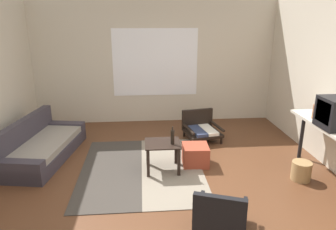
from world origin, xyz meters
name	(u,v)px	position (x,y,z in m)	size (l,w,h in m)	color
ground_plane	(166,190)	(0.00, 0.00, 0.00)	(7.80, 7.80, 0.00)	#56331E
far_wall_with_window	(155,61)	(0.00, 3.06, 1.35)	(5.60, 0.13, 2.70)	beige
area_rug	(142,169)	(-0.34, 0.65, 0.01)	(1.88, 2.29, 0.01)	#38332D
couch	(41,147)	(-2.03, 1.20, 0.20)	(1.09, 1.96, 0.66)	#38333D
coffee_table	(163,149)	(-0.01, 0.58, 0.35)	(0.54, 0.48, 0.46)	black
armchair_by_window	(201,127)	(0.82, 1.83, 0.23)	(0.74, 0.74, 0.54)	black
armchair_striped_foreground	(221,215)	(0.51, -0.98, 0.25)	(0.71, 0.75, 0.59)	black
ottoman_orange	(195,155)	(0.53, 0.74, 0.16)	(0.41, 0.41, 0.32)	#993D28
console_shelf	(332,132)	(2.32, 0.08, 0.75)	(0.44, 1.62, 0.84)	beige
clay_vase	(322,112)	(2.32, 0.38, 0.96)	(0.26, 0.26, 0.33)	brown
glass_bottle	(172,137)	(0.14, 0.53, 0.57)	(0.06, 0.06, 0.28)	black
wicker_basket	(301,171)	(1.98, 0.12, 0.14)	(0.28, 0.28, 0.28)	#9E7A4C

